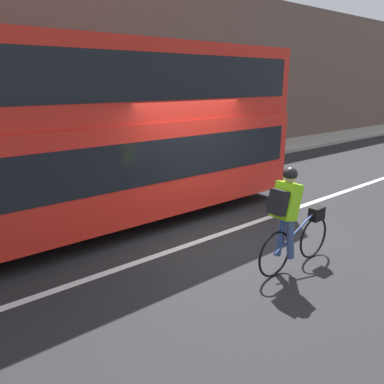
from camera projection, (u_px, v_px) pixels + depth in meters
The scene contains 7 objects.
ground_plane at pixel (222, 239), 7.06m from camera, with size 80.00×80.00×0.00m, color #232326.
road_center_line at pixel (215, 236), 7.20m from camera, with size 50.00×0.14×0.01m, color silver.
sidewalk_curb at pixel (93, 178), 11.21m from camera, with size 60.00×2.06×0.13m.
building_facade at pixel (68, 73), 11.22m from camera, with size 60.00×0.30×6.21m.
bus at pixel (62, 130), 6.81m from camera, with size 10.01×2.49×3.58m.
cyclist_on_bike at pixel (291, 216), 5.66m from camera, with size 1.73×0.32×1.67m.
street_sign_post at pixel (247, 113), 14.63m from camera, with size 0.36×0.09×2.78m.
Camera 1 is at (-4.56, -4.68, 2.86)m, focal length 35.00 mm.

